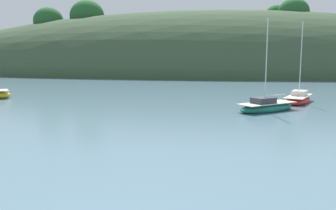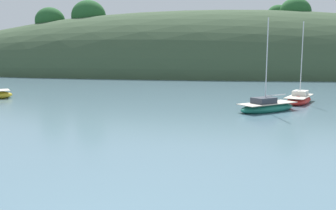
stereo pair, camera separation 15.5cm
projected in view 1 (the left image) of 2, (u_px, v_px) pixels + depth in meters
The scene contains 3 objects.
far_shoreline_hill at pixel (203, 74), 85.88m from camera, with size 150.00×36.00×32.89m.
sailboat_red_portside at pixel (298, 99), 37.55m from camera, with size 4.25×6.39×8.57m.
sailboat_teal_outer at pixel (267, 107), 32.13m from camera, with size 6.07×5.59×8.40m.
Camera 1 is at (3.93, -7.00, 5.15)m, focal length 38.43 mm.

